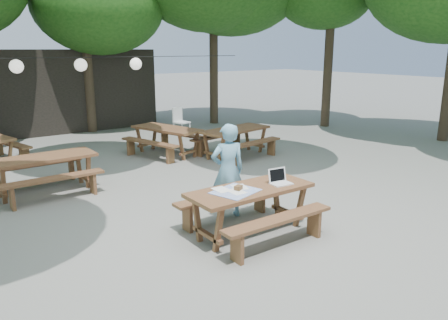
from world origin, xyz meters
TOP-DOWN VIEW (x-y plane):
  - ground at (0.00, 0.00)m, footprint 80.00×80.00m
  - pavilion at (0.50, 10.50)m, footprint 6.00×3.00m
  - main_picnic_table at (0.00, -1.03)m, footprint 2.00×1.58m
  - picnic_table_nw at (-2.09, 2.95)m, footprint 2.02×1.63m
  - picnic_table_ne at (2.91, 3.21)m, footprint 2.14×1.88m
  - picnic_table_far_e at (1.49, 4.41)m, footprint 2.06×2.27m
  - woman at (0.15, -0.23)m, footprint 0.68×0.53m
  - plastic_chair at (3.32, 6.78)m, footprint 0.54×0.54m
  - laptop at (0.52, -1.12)m, footprint 0.35×0.29m
  - tabletop_clutter at (-0.28, -1.02)m, footprint 0.78×0.71m
  - paper_lanterns at (-0.19, 6.00)m, footprint 9.00×0.34m

SIDE VIEW (x-z plane):
  - ground at x=0.00m, z-range 0.00..0.00m
  - plastic_chair at x=3.32m, z-range -0.19..0.71m
  - main_picnic_table at x=0.00m, z-range 0.01..0.76m
  - picnic_table_nw at x=-2.09m, z-range 0.01..0.76m
  - picnic_table_ne at x=2.91m, z-range 0.01..0.76m
  - picnic_table_far_e at x=1.49m, z-range 0.01..0.76m
  - tabletop_clutter at x=-0.28m, z-range 0.72..0.80m
  - laptop at x=0.52m, z-range 0.69..0.93m
  - woman at x=0.15m, z-range 0.00..1.63m
  - pavilion at x=0.50m, z-range 0.00..2.80m
  - paper_lanterns at x=-0.19m, z-range 2.21..2.59m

